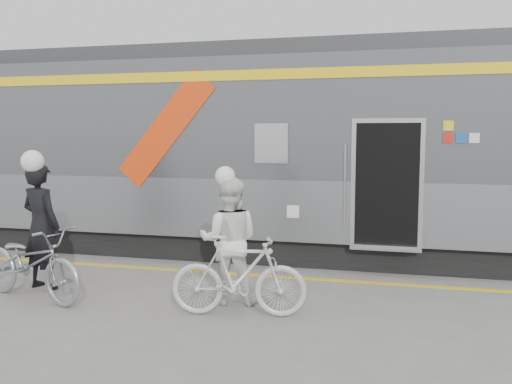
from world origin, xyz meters
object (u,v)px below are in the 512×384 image
(bicycle_left, at_px, (30,263))
(woman, at_px, (229,241))
(man, at_px, (41,226))
(bicycle_right, at_px, (239,276))

(bicycle_left, relative_size, woman, 1.15)
(man, distance_m, bicycle_right, 3.42)
(woman, bearing_deg, man, -8.20)
(man, distance_m, bicycle_left, 0.74)
(woman, distance_m, bicycle_right, 0.72)
(man, xyz_separation_m, bicycle_left, (0.20, -0.55, -0.45))
(man, relative_size, bicycle_left, 0.95)
(bicycle_left, height_order, woman, woman)
(bicycle_left, xyz_separation_m, bicycle_right, (3.15, 0.04, -0.00))
(woman, height_order, bicycle_right, woman)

